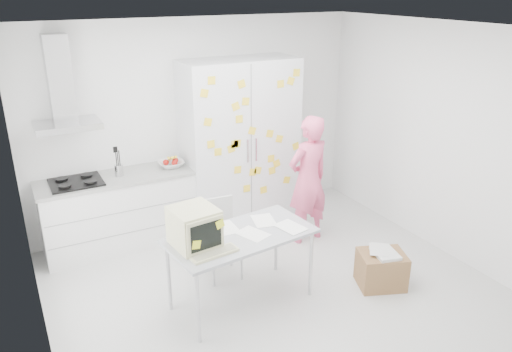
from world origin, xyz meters
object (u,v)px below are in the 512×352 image
chair (220,233)px  cardboard_box (381,269)px  person (308,180)px  desk (213,232)px

chair → cardboard_box: (1.43, -1.04, -0.30)m
person → cardboard_box: bearing=88.9°
cardboard_box → desk: bearing=166.0°
chair → cardboard_box: chair is taller
cardboard_box → chair: bearing=143.8°
desk → cardboard_box: (1.76, -0.44, -0.67)m
chair → cardboard_box: bearing=-31.4°
person → desk: size_ratio=1.07×
desk → cardboard_box: size_ratio=2.58×
chair → cardboard_box: 1.79m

